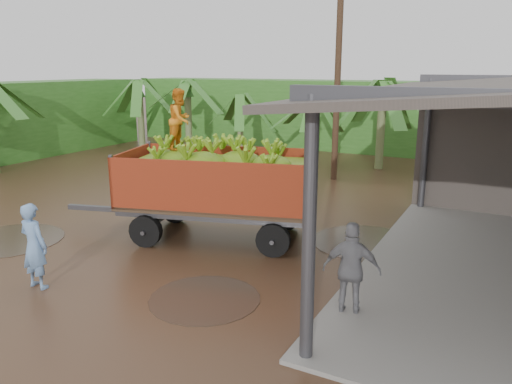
% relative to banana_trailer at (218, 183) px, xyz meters
% --- Properties ---
extents(ground, '(100.00, 100.00, 0.00)m').
position_rel_banana_trailer_xyz_m(ground, '(-1.14, -0.44, -1.46)').
color(ground, black).
rests_on(ground, ground).
extents(hedge_north, '(22.00, 3.00, 3.60)m').
position_rel_banana_trailer_xyz_m(hedge_north, '(-3.14, 15.56, 0.34)').
color(hedge_north, '#2D661E').
rests_on(hedge_north, ground).
extents(banana_trailer, '(6.79, 3.57, 3.80)m').
position_rel_banana_trailer_xyz_m(banana_trailer, '(0.00, 0.00, 0.00)').
color(banana_trailer, red).
rests_on(banana_trailer, ground).
extents(man_blue, '(0.65, 0.43, 1.76)m').
position_rel_banana_trailer_xyz_m(man_blue, '(-1.63, -4.28, -0.58)').
color(man_blue, '#698FC0').
rests_on(man_blue, ground).
extents(man_grey, '(1.09, 0.64, 1.74)m').
position_rel_banana_trailer_xyz_m(man_grey, '(4.31, -2.46, -0.59)').
color(man_grey, slate).
rests_on(man_grey, ground).
extents(utility_pole, '(1.20, 0.24, 7.86)m').
position_rel_banana_trailer_xyz_m(utility_pole, '(0.33, 8.02, 2.53)').
color(utility_pole, '#47301E').
rests_on(utility_pole, ground).
extents(banana_plants, '(23.98, 19.92, 4.09)m').
position_rel_banana_trailer_xyz_m(banana_plants, '(-6.32, 6.04, 0.37)').
color(banana_plants, '#2D661E').
rests_on(banana_plants, ground).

